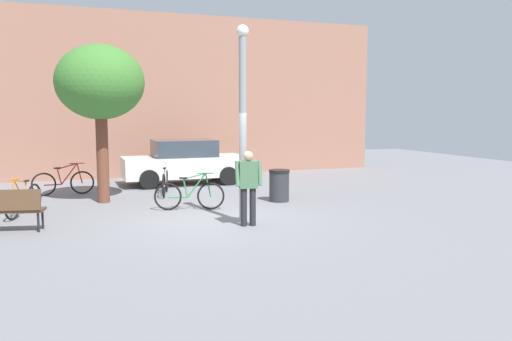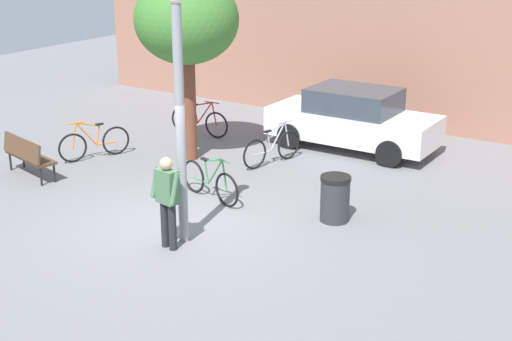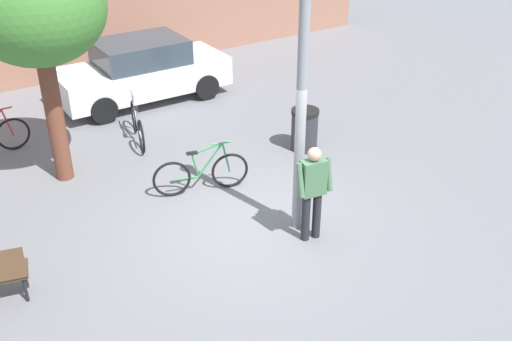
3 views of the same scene
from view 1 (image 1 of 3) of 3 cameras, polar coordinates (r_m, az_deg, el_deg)
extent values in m
plane|color=slate|center=(12.29, -4.30, -5.39)|extent=(36.00, 36.00, 0.00)
cube|color=#9E6B56|center=(21.49, -11.76, 8.02)|extent=(19.10, 2.00, 6.29)
cylinder|color=gray|center=(11.71, -1.46, 4.34)|extent=(0.17, 0.17, 4.18)
sphere|color=#F2EACC|center=(11.83, -1.49, 15.09)|extent=(0.28, 0.28, 0.28)
cylinder|color=#232328|center=(11.53, -0.36, -4.01)|extent=(0.14, 0.14, 0.85)
cylinder|color=#232328|center=(11.50, -1.35, -4.05)|extent=(0.14, 0.14, 0.85)
cube|color=#47704C|center=(11.40, -0.86, -0.45)|extent=(0.43, 0.29, 0.60)
sphere|color=tan|center=(11.36, -0.86, 1.61)|extent=(0.22, 0.22, 0.22)
cylinder|color=#47704C|center=(11.39, 0.42, -0.30)|extent=(0.13, 0.24, 0.55)
cylinder|color=#47704C|center=(11.31, -2.06, -0.36)|extent=(0.13, 0.24, 0.55)
cube|color=#513823|center=(12.19, -25.93, -3.98)|extent=(1.66, 0.81, 0.06)
cube|color=#513823|center=(11.98, -26.28, -2.97)|extent=(1.58, 0.50, 0.44)
cylinder|color=black|center=(12.17, -22.41, -4.98)|extent=(0.05, 0.05, 0.42)
cylinder|color=black|center=(11.87, -22.81, -5.28)|extent=(0.05, 0.05, 0.42)
cylinder|color=brown|center=(14.98, -16.51, 1.32)|extent=(0.33, 0.33, 2.49)
ellipsoid|color=#3D782E|center=(14.94, -16.77, 9.30)|extent=(2.40, 2.40, 2.04)
torus|color=black|center=(16.57, -9.81, -1.12)|extent=(0.23, 0.70, 0.71)
torus|color=black|center=(15.48, -10.11, -1.66)|extent=(0.23, 0.70, 0.71)
cylinder|color=#ADADB7|center=(16.17, -9.92, -0.29)|extent=(0.17, 0.49, 0.64)
cylinder|color=#ADADB7|center=(16.09, -9.95, 0.52)|extent=(0.19, 0.57, 0.18)
cylinder|color=#ADADB7|center=(15.90, -9.99, -0.68)|extent=(0.07, 0.14, 0.48)
cylinder|color=#ADADB7|center=(15.73, -10.03, -1.62)|extent=(0.17, 0.49, 0.04)
cylinder|color=#ADADB7|center=(16.47, -9.84, -0.17)|extent=(0.08, 0.17, 0.63)
cube|color=black|center=(15.82, -10.03, 0.25)|extent=(0.13, 0.21, 0.04)
cylinder|color=#ADADB7|center=(16.37, -9.88, 0.88)|extent=(0.14, 0.43, 0.03)
torus|color=black|center=(16.81, -18.56, -1.26)|extent=(0.71, 0.08, 0.71)
torus|color=black|center=(16.77, -22.31, -1.43)|extent=(0.71, 0.08, 0.71)
cylinder|color=red|center=(16.75, -19.84, -0.35)|extent=(0.50, 0.06, 0.64)
cylinder|color=red|center=(16.73, -20.04, 0.44)|extent=(0.58, 0.06, 0.18)
cylinder|color=red|center=(16.75, -20.80, -0.65)|extent=(0.14, 0.04, 0.48)
cylinder|color=red|center=(16.77, -21.45, -1.47)|extent=(0.50, 0.06, 0.04)
cylinder|color=red|center=(16.77, -18.82, -0.30)|extent=(0.17, 0.04, 0.63)
cube|color=black|center=(16.72, -21.01, 0.25)|extent=(0.20, 0.09, 0.04)
cylinder|color=red|center=(16.74, -19.08, 0.74)|extent=(0.44, 0.05, 0.03)
torus|color=black|center=(13.39, -25.23, -3.47)|extent=(0.33, 0.67, 0.71)
torus|color=black|center=(14.36, -23.18, -2.73)|extent=(0.33, 0.67, 0.71)
cylinder|color=orange|center=(13.67, -24.58, -2.03)|extent=(0.23, 0.47, 0.64)
cylinder|color=orange|center=(13.68, -24.53, -1.03)|extent=(0.26, 0.55, 0.18)
cylinder|color=orange|center=(13.93, -24.03, -2.17)|extent=(0.09, 0.14, 0.48)
cylinder|color=orange|center=(14.14, -23.62, -2.99)|extent=(0.23, 0.47, 0.04)
cylinder|color=orange|center=(13.40, -25.16, -2.22)|extent=(0.10, 0.17, 0.63)
cube|color=black|center=(13.94, -23.98, -1.06)|extent=(0.15, 0.22, 0.04)
cylinder|color=orange|center=(13.42, -25.10, -0.87)|extent=(0.20, 0.42, 0.03)
torus|color=black|center=(13.46, -4.99, -2.81)|extent=(0.70, 0.24, 0.71)
torus|color=black|center=(13.51, -9.66, -2.84)|extent=(0.70, 0.24, 0.71)
cylinder|color=#338447|center=(13.43, -6.56, -1.62)|extent=(0.49, 0.17, 0.64)
cylinder|color=#338447|center=(13.40, -6.79, -0.63)|extent=(0.57, 0.19, 0.18)
cylinder|color=#338447|center=(13.45, -7.77, -1.95)|extent=(0.14, 0.07, 0.48)
cylinder|color=#338447|center=(13.50, -8.60, -2.94)|extent=(0.49, 0.17, 0.04)
cylinder|color=#338447|center=(13.42, -5.28, -1.61)|extent=(0.17, 0.08, 0.63)
cube|color=black|center=(13.42, -8.00, -0.83)|extent=(0.21, 0.13, 0.04)
cylinder|color=#338447|center=(13.38, -5.57, -0.30)|extent=(0.43, 0.15, 0.03)
cube|color=silver|center=(18.26, -7.89, 0.45)|extent=(4.21, 1.72, 0.70)
cube|color=#333D47|center=(18.21, -7.92, 2.43)|extent=(2.11, 1.58, 0.60)
cylinder|color=black|center=(19.39, -4.50, -0.04)|extent=(0.64, 0.22, 0.64)
cylinder|color=black|center=(17.87, -3.09, -0.59)|extent=(0.64, 0.22, 0.64)
cylinder|color=black|center=(18.84, -12.42, -0.37)|extent=(0.64, 0.22, 0.64)
cylinder|color=black|center=(17.27, -11.68, -0.97)|extent=(0.64, 0.22, 0.64)
cylinder|color=#2D2D33|center=(14.64, 2.56, -1.82)|extent=(0.56, 0.56, 0.82)
cylinder|color=black|center=(14.59, 2.57, -0.07)|extent=(0.59, 0.59, 0.08)
camera|label=2|loc=(11.81, 62.25, 17.23)|focal=50.64mm
camera|label=3|loc=(5.59, -41.76, 40.76)|focal=41.99mm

